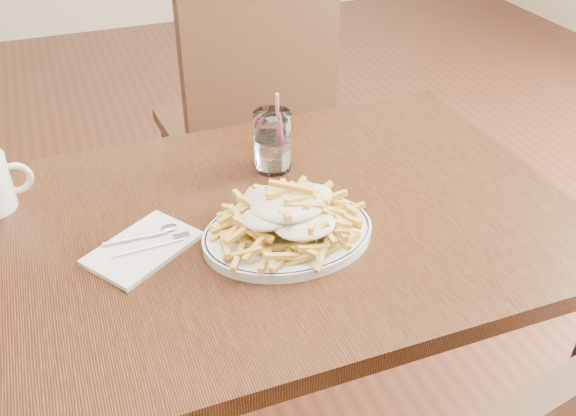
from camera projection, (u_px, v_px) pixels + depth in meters
name	position (u px, v px, depth m)	size (l,w,h in m)	color
table	(271.00, 248.00, 1.31)	(1.20, 0.80, 0.75)	black
chair_far	(249.00, 116.00, 2.02)	(0.50, 0.50, 1.02)	black
fries_plate	(288.00, 234.00, 1.20)	(0.39, 0.35, 0.02)	white
loaded_fries	(288.00, 211.00, 1.17)	(0.27, 0.22, 0.08)	gold
napkin	(143.00, 248.00, 1.17)	(0.20, 0.13, 0.01)	silver
cutlery	(142.00, 243.00, 1.17)	(0.17, 0.06, 0.01)	silver
water_glass	(273.00, 144.00, 1.39)	(0.08, 0.08, 0.18)	white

